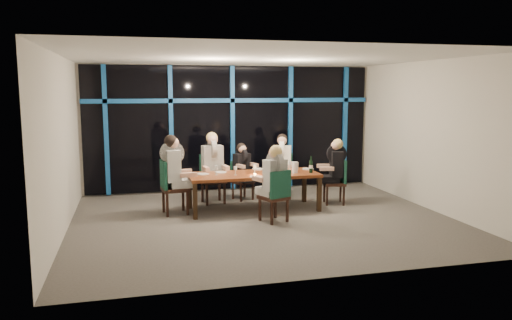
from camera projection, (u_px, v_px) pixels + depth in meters
The scene contains 29 objects.
room at pixel (264, 111), 9.06m from camera, with size 7.04×7.00×3.02m.
window_wall at pixel (233, 126), 11.94m from camera, with size 6.86×0.43×2.94m.
dining_table at pixel (254, 177), 10.02m from camera, with size 2.60×1.00×0.75m.
chair_far_left at pixel (212, 176), 10.73m from camera, with size 0.53×0.53×1.04m.
chair_far_mid at pixel (241, 178), 11.06m from camera, with size 0.52×0.52×0.86m.
chair_far_right at pixel (282, 173), 11.30m from camera, with size 0.59×0.59×0.98m.
chair_end_left at pixel (170, 184), 9.69m from camera, with size 0.55×0.55×1.06m.
chair_end_right at pixel (338, 179), 10.58m from camera, with size 0.53×0.53×0.95m.
chair_near_mid at pixel (277, 193), 9.09m from camera, with size 0.59×0.59×0.97m.
diner_far_left at pixel (213, 157), 10.59m from camera, with size 0.54×0.67×1.01m.
diner_far_mid at pixel (243, 163), 10.95m from camera, with size 0.53×0.59×0.83m.
diner_far_right at pixel (282, 156), 11.16m from camera, with size 0.60×0.67×0.95m.
diner_end_left at pixel (174, 163), 9.66m from camera, with size 0.69×0.56×1.04m.
diner_end_right at pixel (335, 162), 10.53m from camera, with size 0.63×0.53×0.93m.
diner_near_mid at pixel (274, 172), 9.11m from camera, with size 0.60×0.67×0.95m.
plate_far_left at pixel (220, 172), 10.10m from camera, with size 0.24×0.24×0.01m, color white.
plate_far_mid at pixel (258, 169), 10.51m from camera, with size 0.24×0.24×0.01m, color white.
plate_far_right at pixel (280, 168), 10.63m from camera, with size 0.24×0.24×0.01m, color white.
plate_end_left at pixel (203, 174), 9.89m from camera, with size 0.24×0.24×0.01m, color white.
plate_end_right at pixel (308, 169), 10.53m from camera, with size 0.24×0.24×0.01m, color white.
plate_near_mid at pixel (256, 177), 9.58m from camera, with size 0.24×0.24×0.01m, color white.
wine_bottle at pixel (311, 166), 10.08m from camera, with size 0.08×0.08×0.34m.
water_pitcher at pixel (295, 167), 10.07m from camera, with size 0.14×0.12×0.22m.
tea_light at pixel (255, 174), 9.81m from camera, with size 0.05×0.05×0.03m, color #F59E49.
wine_glass_a at pixel (235, 169), 9.81m from camera, with size 0.07×0.07×0.17m.
wine_glass_b at pixel (255, 167), 10.04m from camera, with size 0.07×0.07×0.17m.
wine_glass_c at pixel (280, 166), 10.07m from camera, with size 0.07×0.07×0.19m.
wine_glass_d at pixel (216, 168), 9.82m from camera, with size 0.07×0.07×0.18m.
wine_glass_e at pixel (290, 164), 10.40m from camera, with size 0.07×0.07×0.19m.
Camera 1 is at (-2.38, -8.78, 2.44)m, focal length 35.00 mm.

